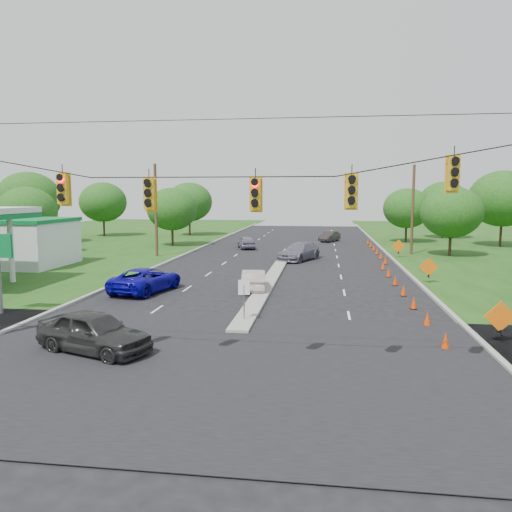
# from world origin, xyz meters

# --- Properties ---
(ground) EXTENTS (160.00, 160.00, 0.00)m
(ground) POSITION_xyz_m (0.00, 0.00, 0.00)
(ground) COLOR black
(ground) RESTS_ON ground
(cross_street) EXTENTS (160.00, 14.00, 0.02)m
(cross_street) POSITION_xyz_m (0.00, 0.00, 0.00)
(cross_street) COLOR black
(cross_street) RESTS_ON ground
(curb_left) EXTENTS (0.25, 110.00, 0.16)m
(curb_left) POSITION_xyz_m (-10.10, 30.00, 0.00)
(curb_left) COLOR gray
(curb_left) RESTS_ON ground
(curb_right) EXTENTS (0.25, 110.00, 0.16)m
(curb_right) POSITION_xyz_m (10.10, 30.00, 0.00)
(curb_right) COLOR gray
(curb_right) RESTS_ON ground
(median) EXTENTS (1.00, 34.00, 0.18)m
(median) POSITION_xyz_m (0.00, 21.00, 0.00)
(median) COLOR gray
(median) RESTS_ON ground
(median_sign) EXTENTS (0.55, 0.06, 2.05)m
(median_sign) POSITION_xyz_m (0.00, 6.00, 1.46)
(median_sign) COLOR gray
(median_sign) RESTS_ON ground
(signal_span) EXTENTS (25.60, 0.32, 9.00)m
(signal_span) POSITION_xyz_m (-0.05, -1.00, 4.97)
(signal_span) COLOR #422D1C
(signal_span) RESTS_ON ground
(utility_pole_far_left) EXTENTS (0.28, 0.28, 9.00)m
(utility_pole_far_left) POSITION_xyz_m (-12.50, 30.00, 4.50)
(utility_pole_far_left) COLOR #422D1C
(utility_pole_far_left) RESTS_ON ground
(utility_pole_far_right) EXTENTS (0.28, 0.28, 9.00)m
(utility_pole_far_right) POSITION_xyz_m (12.50, 35.00, 4.50)
(utility_pole_far_right) COLOR #422D1C
(utility_pole_far_right) RESTS_ON ground
(cone_0) EXTENTS (0.32, 0.32, 0.70)m
(cone_0) POSITION_xyz_m (8.48, 3.00, 0.35)
(cone_0) COLOR #F53700
(cone_0) RESTS_ON ground
(cone_1) EXTENTS (0.32, 0.32, 0.70)m
(cone_1) POSITION_xyz_m (8.48, 6.50, 0.35)
(cone_1) COLOR #F53700
(cone_1) RESTS_ON ground
(cone_2) EXTENTS (0.32, 0.32, 0.70)m
(cone_2) POSITION_xyz_m (8.48, 10.00, 0.35)
(cone_2) COLOR #F53700
(cone_2) RESTS_ON ground
(cone_3) EXTENTS (0.32, 0.32, 0.70)m
(cone_3) POSITION_xyz_m (8.48, 13.50, 0.35)
(cone_3) COLOR #F53700
(cone_3) RESTS_ON ground
(cone_4) EXTENTS (0.32, 0.32, 0.70)m
(cone_4) POSITION_xyz_m (8.48, 17.00, 0.35)
(cone_4) COLOR #F53700
(cone_4) RESTS_ON ground
(cone_5) EXTENTS (0.32, 0.32, 0.70)m
(cone_5) POSITION_xyz_m (8.48, 20.50, 0.35)
(cone_5) COLOR #F53700
(cone_5) RESTS_ON ground
(cone_6) EXTENTS (0.32, 0.32, 0.70)m
(cone_6) POSITION_xyz_m (8.48, 24.00, 0.35)
(cone_6) COLOR #F53700
(cone_6) RESTS_ON ground
(cone_7) EXTENTS (0.32, 0.32, 0.70)m
(cone_7) POSITION_xyz_m (9.08, 27.50, 0.35)
(cone_7) COLOR #F53700
(cone_7) RESTS_ON ground
(cone_8) EXTENTS (0.32, 0.32, 0.70)m
(cone_8) POSITION_xyz_m (9.08, 31.00, 0.35)
(cone_8) COLOR #F53700
(cone_8) RESTS_ON ground
(cone_9) EXTENTS (0.32, 0.32, 0.70)m
(cone_9) POSITION_xyz_m (9.08, 34.50, 0.35)
(cone_9) COLOR #F53700
(cone_9) RESTS_ON ground
(cone_10) EXTENTS (0.32, 0.32, 0.70)m
(cone_10) POSITION_xyz_m (9.08, 38.00, 0.35)
(cone_10) COLOR #F53700
(cone_10) RESTS_ON ground
(cone_11) EXTENTS (0.32, 0.32, 0.70)m
(cone_11) POSITION_xyz_m (9.08, 41.50, 0.35)
(cone_11) COLOR #F53700
(cone_11) RESTS_ON ground
(cone_12) EXTENTS (0.32, 0.32, 0.70)m
(cone_12) POSITION_xyz_m (9.08, 45.00, 0.35)
(cone_12) COLOR #F53700
(cone_12) RESTS_ON ground
(work_sign_0) EXTENTS (1.27, 0.58, 1.37)m
(work_sign_0) POSITION_xyz_m (10.80, 4.00, 1.09)
(work_sign_0) COLOR black
(work_sign_0) RESTS_ON ground
(work_sign_1) EXTENTS (1.27, 0.58, 1.37)m
(work_sign_1) POSITION_xyz_m (10.80, 18.00, 1.09)
(work_sign_1) COLOR black
(work_sign_1) RESTS_ON ground
(work_sign_2) EXTENTS (1.27, 0.58, 1.37)m
(work_sign_2) POSITION_xyz_m (10.80, 32.00, 1.09)
(work_sign_2) COLOR black
(work_sign_2) RESTS_ON ground
(tree_2) EXTENTS (5.88, 5.88, 6.86)m
(tree_2) POSITION_xyz_m (-26.00, 30.00, 4.34)
(tree_2) COLOR black
(tree_2) RESTS_ON ground
(tree_3) EXTENTS (7.56, 7.56, 8.82)m
(tree_3) POSITION_xyz_m (-32.00, 40.00, 5.58)
(tree_3) COLOR black
(tree_3) RESTS_ON ground
(tree_4) EXTENTS (6.72, 6.72, 7.84)m
(tree_4) POSITION_xyz_m (-28.00, 52.00, 4.96)
(tree_4) COLOR black
(tree_4) RESTS_ON ground
(tree_5) EXTENTS (5.88, 5.88, 6.86)m
(tree_5) POSITION_xyz_m (-14.00, 40.00, 4.34)
(tree_5) COLOR black
(tree_5) RESTS_ON ground
(tree_6) EXTENTS (6.72, 6.72, 7.84)m
(tree_6) POSITION_xyz_m (-16.00, 55.00, 4.96)
(tree_6) COLOR black
(tree_6) RESTS_ON ground
(tree_9) EXTENTS (5.88, 5.88, 6.86)m
(tree_9) POSITION_xyz_m (16.00, 34.00, 4.34)
(tree_9) COLOR black
(tree_9) RESTS_ON ground
(tree_10) EXTENTS (7.56, 7.56, 8.82)m
(tree_10) POSITION_xyz_m (24.00, 44.00, 5.58)
(tree_10) COLOR black
(tree_10) RESTS_ON ground
(tree_11) EXTENTS (6.72, 6.72, 7.84)m
(tree_11) POSITION_xyz_m (20.00, 55.00, 4.96)
(tree_11) COLOR black
(tree_11) RESTS_ON ground
(tree_12) EXTENTS (5.88, 5.88, 6.86)m
(tree_12) POSITION_xyz_m (14.00, 48.00, 4.34)
(tree_12) COLOR black
(tree_12) RESTS_ON ground
(black_sedan) EXTENTS (5.13, 3.42, 1.62)m
(black_sedan) POSITION_xyz_m (-5.00, 0.80, 0.81)
(black_sedan) COLOR #292929
(black_sedan) RESTS_ON ground
(white_sedan) EXTENTS (1.87, 4.20, 1.34)m
(white_sedan) POSITION_xyz_m (-0.66, 14.01, 0.67)
(white_sedan) COLOR #BAA9A3
(white_sedan) RESTS_ON ground
(blue_pickup) EXTENTS (3.68, 5.93, 1.53)m
(blue_pickup) POSITION_xyz_m (-7.25, 12.66, 0.77)
(blue_pickup) COLOR #0D05A2
(blue_pickup) RESTS_ON ground
(silver_car_far) EXTENTS (4.34, 6.00, 1.61)m
(silver_car_far) POSITION_xyz_m (1.45, 29.02, 0.81)
(silver_car_far) COLOR slate
(silver_car_far) RESTS_ON ground
(silver_car_oncoming) EXTENTS (2.82, 4.51, 1.43)m
(silver_car_oncoming) POSITION_xyz_m (-4.91, 38.38, 0.72)
(silver_car_oncoming) COLOR slate
(silver_car_oncoming) RESTS_ON ground
(dark_car_receding) EXTENTS (2.94, 4.32, 1.35)m
(dark_car_receding) POSITION_xyz_m (4.47, 48.18, 0.67)
(dark_car_receding) COLOR #2C2726
(dark_car_receding) RESTS_ON ground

